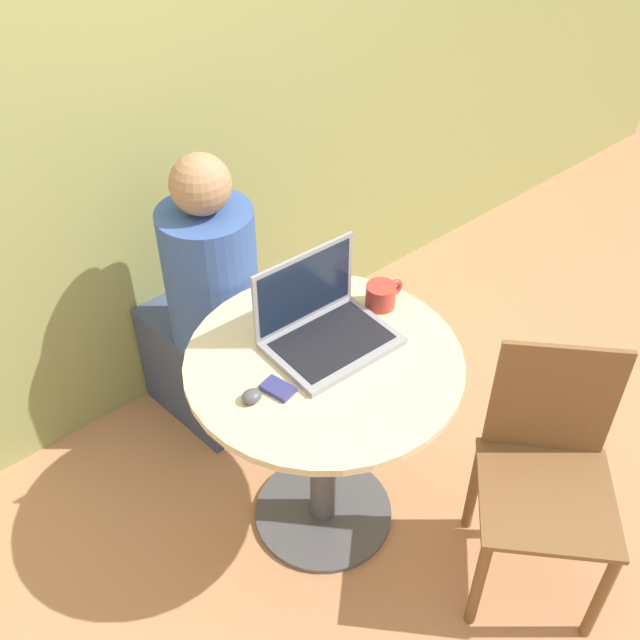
{
  "coord_description": "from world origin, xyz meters",
  "views": [
    {
      "loc": [
        -1.03,
        -1.21,
        2.27
      ],
      "look_at": [
        0.03,
        0.05,
        0.86
      ],
      "focal_mm": 42.0,
      "sensor_mm": 36.0,
      "label": 1
    }
  ],
  "objects": [
    {
      "name": "laptop",
      "position": [
        0.05,
        0.07,
        0.82
      ],
      "size": [
        0.37,
        0.28,
        0.26
      ],
      "color": "gray",
      "rests_on": "round_table"
    },
    {
      "name": "computer_mouse",
      "position": [
        -0.26,
        0.0,
        0.78
      ],
      "size": [
        0.06,
        0.05,
        0.03
      ],
      "color": "#4C4C51",
      "rests_on": "round_table"
    },
    {
      "name": "person_seated",
      "position": [
        -0.0,
        0.65,
        0.49
      ],
      "size": [
        0.35,
        0.51,
        1.18
      ],
      "color": "#3D4766",
      "rests_on": "ground_plane"
    },
    {
      "name": "coffee_cup",
      "position": [
        0.3,
        0.07,
        0.8
      ],
      "size": [
        0.14,
        0.1,
        0.08
      ],
      "color": "#B2382D",
      "rests_on": "round_table"
    },
    {
      "name": "ground_plane",
      "position": [
        0.0,
        0.0,
        0.0
      ],
      "size": [
        12.0,
        12.0,
        0.0
      ],
      "primitive_type": "plane",
      "color": "tan"
    },
    {
      "name": "round_table",
      "position": [
        0.0,
        0.0,
        0.54
      ],
      "size": [
        0.82,
        0.82,
        0.76
      ],
      "color": "#4C4C51",
      "rests_on": "ground_plane"
    },
    {
      "name": "cell_phone",
      "position": [
        -0.18,
        -0.02,
        0.77
      ],
      "size": [
        0.08,
        0.1,
        0.02
      ],
      "color": "navy",
      "rests_on": "round_table"
    },
    {
      "name": "chair_empty",
      "position": [
        0.4,
        -0.57,
        0.45
      ],
      "size": [
        0.57,
        0.57,
        0.86
      ],
      "color": "brown",
      "rests_on": "ground_plane"
    },
    {
      "name": "back_wall",
      "position": [
        0.0,
        0.95,
        1.3
      ],
      "size": [
        7.0,
        0.05,
        2.6
      ],
      "color": "#939956",
      "rests_on": "ground_plane"
    }
  ]
}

